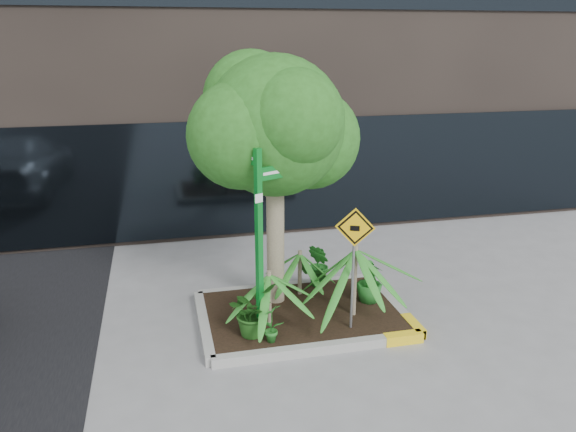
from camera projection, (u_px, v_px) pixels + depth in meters
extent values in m
plane|color=gray|center=(294.00, 328.00, 8.91)|extent=(80.00, 80.00, 0.00)
cube|color=#9E9E99|center=(287.00, 287.00, 10.23)|extent=(3.20, 0.15, 0.15)
cube|color=#9E9E99|center=(321.00, 349.00, 8.19)|extent=(3.20, 0.15, 0.15)
cube|color=#9E9E99|center=(204.00, 325.00, 8.86)|extent=(0.15, 2.20, 0.15)
cube|color=#9E9E99|center=(393.00, 304.00, 9.56)|extent=(0.15, 2.20, 0.15)
cube|color=yellow|center=(403.00, 338.00, 8.48)|extent=(0.60, 0.17, 0.15)
cube|color=black|center=(302.00, 312.00, 9.20)|extent=(3.05, 2.05, 0.06)
cylinder|color=gray|center=(275.00, 232.00, 9.19)|extent=(0.29, 0.29, 2.74)
cylinder|color=gray|center=(281.00, 172.00, 8.90)|extent=(0.52, 0.15, 0.89)
sphere|color=#245A19|center=(275.00, 126.00, 8.66)|extent=(2.20, 2.20, 2.20)
sphere|color=#245A19|center=(310.00, 139.00, 9.14)|extent=(1.65, 1.65, 1.65)
sphere|color=#245A19|center=(241.00, 135.00, 8.40)|extent=(1.65, 1.65, 1.65)
sphere|color=#245A19|center=(295.00, 118.00, 8.14)|extent=(1.46, 1.46, 1.46)
sphere|color=#245A19|center=(252.00, 99.00, 8.92)|extent=(1.55, 1.55, 1.55)
cylinder|color=gray|center=(355.00, 280.00, 8.87)|extent=(0.07, 0.07, 1.20)
cylinder|color=gray|center=(269.00, 298.00, 8.61)|extent=(0.07, 0.07, 0.89)
cylinder|color=gray|center=(300.00, 272.00, 9.66)|extent=(0.07, 0.07, 0.80)
imported|color=#1D4F16|center=(252.00, 311.00, 8.34)|extent=(0.98, 0.98, 0.77)
imported|color=#206C22|center=(370.00, 280.00, 9.40)|extent=(0.59, 0.59, 0.78)
imported|color=#226F22|center=(272.00, 322.00, 8.16)|extent=(0.45, 0.45, 0.62)
imported|color=#1A5A1B|center=(319.00, 265.00, 9.95)|extent=(0.50, 0.50, 0.82)
cube|color=#0A7721|center=(259.00, 251.00, 8.05)|extent=(0.11, 0.11, 2.98)
cube|color=#0A7721|center=(281.00, 171.00, 7.95)|extent=(0.77, 0.37, 0.19)
cube|color=#0A7721|center=(241.00, 155.00, 7.95)|extent=(0.37, 0.77, 0.19)
cube|color=white|center=(282.00, 171.00, 7.94)|extent=(0.58, 0.27, 0.04)
cube|color=white|center=(240.00, 155.00, 7.95)|extent=(0.27, 0.58, 0.04)
cube|color=white|center=(259.00, 198.00, 7.77)|extent=(0.12, 0.06, 0.13)
cylinder|color=slate|center=(353.00, 274.00, 8.42)|extent=(0.08, 0.12, 1.76)
cube|color=yellow|center=(355.00, 227.00, 8.17)|extent=(0.55, 0.25, 0.59)
cube|color=black|center=(355.00, 228.00, 8.16)|extent=(0.48, 0.22, 0.52)
cube|color=yellow|center=(355.00, 228.00, 8.16)|extent=(0.41, 0.18, 0.45)
cube|color=black|center=(355.00, 228.00, 8.16)|extent=(0.13, 0.06, 0.08)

